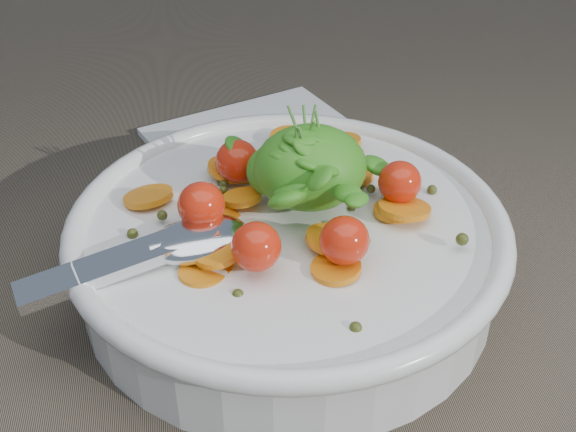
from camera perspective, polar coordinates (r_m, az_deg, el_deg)
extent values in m
plane|color=brown|center=(0.49, -1.07, -6.40)|extent=(6.00, 6.00, 0.00)
cylinder|color=white|center=(0.49, 0.00, -3.00)|extent=(0.27, 0.27, 0.05)
torus|color=white|center=(0.47, 0.00, -0.46)|extent=(0.29, 0.29, 0.01)
cylinder|color=white|center=(0.50, 0.00, -5.09)|extent=(0.14, 0.14, 0.01)
cylinder|color=brown|center=(0.49, 0.00, -3.00)|extent=(0.25, 0.25, 0.04)
cylinder|color=orange|center=(0.54, 3.92, 5.87)|extent=(0.04, 0.04, 0.01)
cylinder|color=orange|center=(0.44, 3.34, -1.88)|extent=(0.04, 0.04, 0.01)
cylinder|color=orange|center=(0.43, -5.66, -2.87)|extent=(0.04, 0.04, 0.01)
cylinder|color=orange|center=(0.53, 3.29, 4.13)|extent=(0.04, 0.04, 0.01)
cylinder|color=orange|center=(0.48, -5.24, 0.37)|extent=(0.03, 0.03, 0.01)
cylinder|color=orange|center=(0.52, 5.24, 3.00)|extent=(0.03, 0.03, 0.01)
cylinder|color=orange|center=(0.43, 3.81, -4.14)|extent=(0.04, 0.04, 0.01)
cylinder|color=orange|center=(0.43, -6.79, -4.65)|extent=(0.03, 0.03, 0.01)
cylinder|color=orange|center=(0.48, -3.64, 1.47)|extent=(0.04, 0.04, 0.01)
cylinder|color=orange|center=(0.48, 9.20, 0.58)|extent=(0.04, 0.04, 0.01)
cylinder|color=orange|center=(0.55, -0.02, 6.26)|extent=(0.04, 0.04, 0.01)
cylinder|color=orange|center=(0.51, 0.48, 2.45)|extent=(0.04, 0.04, 0.01)
cylinder|color=orange|center=(0.51, -4.45, 3.73)|extent=(0.05, 0.05, 0.01)
cylinder|color=orange|center=(0.48, 8.66, 0.44)|extent=(0.05, 0.05, 0.01)
cylinder|color=orange|center=(0.50, -10.98, 1.53)|extent=(0.05, 0.05, 0.01)
cylinder|color=orange|center=(0.44, -6.54, -4.14)|extent=(0.04, 0.04, 0.01)
sphere|color=#3F4617|center=(0.46, 4.93, -0.76)|extent=(0.01, 0.01, 0.01)
sphere|color=#3F4617|center=(0.40, 5.37, -8.79)|extent=(0.01, 0.01, 0.01)
sphere|color=#3F4617|center=(0.46, -6.20, -0.62)|extent=(0.01, 0.01, 0.01)
sphere|color=#3F4617|center=(0.47, -5.55, 0.47)|extent=(0.01, 0.01, 0.01)
sphere|color=#3F4617|center=(0.47, -12.19, -1.38)|extent=(0.01, 0.01, 0.01)
sphere|color=#3F4617|center=(0.42, -3.98, -6.25)|extent=(0.01, 0.01, 0.01)
sphere|color=#3F4617|center=(0.45, 6.14, -1.95)|extent=(0.01, 0.01, 0.01)
sphere|color=#3F4617|center=(0.51, 11.31, 2.04)|extent=(0.01, 0.01, 0.01)
sphere|color=#3F4617|center=(0.47, -9.91, 0.05)|extent=(0.01, 0.01, 0.01)
sphere|color=#3F4617|center=(0.49, 6.58, 2.15)|extent=(0.01, 0.01, 0.01)
sphere|color=#3F4617|center=(0.45, 13.60, -1.80)|extent=(0.01, 0.01, 0.01)
sphere|color=#3F4617|center=(0.49, 5.00, 0.39)|extent=(0.01, 0.01, 0.01)
sphere|color=#3F4617|center=(0.54, -1.87, 4.52)|extent=(0.01, 0.01, 0.01)
sphere|color=#3F4617|center=(0.50, 5.58, 2.40)|extent=(0.01, 0.01, 0.01)
sphere|color=#3F4617|center=(0.49, -5.13, 2.04)|extent=(0.01, 0.01, 0.01)
sphere|color=#3F4617|center=(0.51, -1.54, 3.34)|extent=(0.01, 0.01, 0.01)
sphere|color=#3F4617|center=(0.50, -5.08, 2.54)|extent=(0.01, 0.01, 0.01)
sphere|color=#3F4617|center=(0.54, 4.59, 4.55)|extent=(0.01, 0.01, 0.01)
sphere|color=#3F4617|center=(0.45, -3.05, -2.56)|extent=(0.01, 0.01, 0.01)
sphere|color=#3F4617|center=(0.51, -5.32, 2.72)|extent=(0.01, 0.01, 0.01)
sphere|color=red|center=(0.48, 8.82, 2.66)|extent=(0.03, 0.03, 0.03)
sphere|color=red|center=(0.51, 3.13, 5.09)|extent=(0.03, 0.03, 0.03)
sphere|color=red|center=(0.50, -4.04, 4.35)|extent=(0.03, 0.03, 0.03)
sphere|color=red|center=(0.45, -6.86, 0.85)|extent=(0.03, 0.03, 0.03)
sphere|color=red|center=(0.42, -2.53, -2.44)|extent=(0.03, 0.03, 0.03)
sphere|color=red|center=(0.42, 4.50, -1.94)|extent=(0.03, 0.03, 0.03)
ellipsoid|color=green|center=(0.46, 1.77, 3.87)|extent=(0.07, 0.06, 0.05)
ellipsoid|color=green|center=(0.48, -0.78, 3.62)|extent=(0.04, 0.04, 0.03)
ellipsoid|color=green|center=(0.46, 1.71, 4.28)|extent=(0.03, 0.03, 0.02)
ellipsoid|color=green|center=(0.50, -3.82, 5.28)|extent=(0.03, 0.03, 0.03)
ellipsoid|color=green|center=(0.44, 2.93, 3.63)|extent=(0.02, 0.02, 0.02)
ellipsoid|color=green|center=(0.47, 1.15, 5.09)|extent=(0.02, 0.02, 0.02)
ellipsoid|color=green|center=(0.44, 1.60, 5.71)|extent=(0.03, 0.03, 0.02)
ellipsoid|color=green|center=(0.44, -0.04, 1.36)|extent=(0.03, 0.03, 0.03)
ellipsoid|color=green|center=(0.47, -0.57, 4.48)|extent=(0.03, 0.03, 0.03)
ellipsoid|color=green|center=(0.43, 2.56, 2.99)|extent=(0.02, 0.03, 0.02)
ellipsoid|color=green|center=(0.45, -0.03, 4.95)|extent=(0.04, 0.04, 0.02)
ellipsoid|color=green|center=(0.45, 0.68, 5.37)|extent=(0.03, 0.02, 0.02)
ellipsoid|color=green|center=(0.47, 1.58, 5.72)|extent=(0.04, 0.03, 0.03)
ellipsoid|color=green|center=(0.45, 2.44, 5.14)|extent=(0.03, 0.03, 0.02)
ellipsoid|color=green|center=(0.49, 7.04, 3.96)|extent=(0.03, 0.03, 0.02)
ellipsoid|color=green|center=(0.46, 1.98, 4.51)|extent=(0.02, 0.02, 0.02)
ellipsoid|color=green|center=(0.44, 0.48, 2.16)|extent=(0.04, 0.04, 0.03)
ellipsoid|color=green|center=(0.44, 1.66, 4.09)|extent=(0.03, 0.03, 0.02)
ellipsoid|color=green|center=(0.43, 4.75, 1.80)|extent=(0.02, 0.02, 0.01)
ellipsoid|color=green|center=(0.46, 1.63, 4.87)|extent=(0.03, 0.03, 0.02)
ellipsoid|color=green|center=(0.43, 5.45, 1.31)|extent=(0.02, 0.02, 0.01)
ellipsoid|color=green|center=(0.45, 1.92, 5.91)|extent=(0.03, 0.03, 0.03)
ellipsoid|color=green|center=(0.46, -0.96, 3.55)|extent=(0.02, 0.02, 0.01)
ellipsoid|color=green|center=(0.46, 1.11, 6.40)|extent=(0.02, 0.02, 0.01)
ellipsoid|color=green|center=(0.46, 2.80, 4.07)|extent=(0.03, 0.03, 0.02)
ellipsoid|color=green|center=(0.45, 1.12, 6.24)|extent=(0.03, 0.03, 0.01)
cylinder|color=#4C8C33|center=(0.46, 1.49, 5.87)|extent=(0.00, 0.02, 0.05)
cylinder|color=#4C8C33|center=(0.47, 1.60, 5.93)|extent=(0.01, 0.02, 0.04)
cylinder|color=#4C8C33|center=(0.45, 0.90, 4.60)|extent=(0.01, 0.00, 0.05)
cylinder|color=#4C8C33|center=(0.47, 1.01, 6.00)|extent=(0.02, 0.02, 0.04)
cylinder|color=#4C8C33|center=(0.46, 1.05, 5.51)|extent=(0.02, 0.02, 0.04)
cylinder|color=#4C8C33|center=(0.46, 2.73, 5.51)|extent=(0.01, 0.01, 0.05)
cylinder|color=#4C8C33|center=(0.45, 1.60, 4.69)|extent=(0.01, 0.01, 0.05)
ellipsoid|color=silver|center=(0.45, -7.04, -1.82)|extent=(0.07, 0.06, 0.02)
cube|color=silver|center=(0.44, -13.17, -3.60)|extent=(0.12, 0.06, 0.02)
cylinder|color=silver|center=(0.44, -9.48, -2.39)|extent=(0.03, 0.02, 0.01)
cube|color=white|center=(0.66, -2.04, 5.75)|extent=(0.23, 0.21, 0.01)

